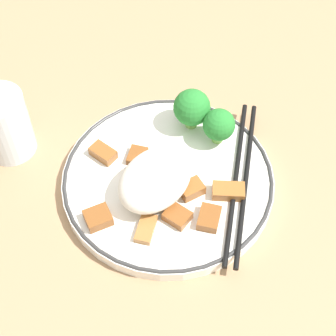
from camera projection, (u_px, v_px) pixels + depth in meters
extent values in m
plane|color=#9E7A56|center=(168.00, 185.00, 0.71)|extent=(3.00, 3.00, 0.00)
cylinder|color=white|center=(168.00, 181.00, 0.70)|extent=(0.26, 0.26, 0.02)
torus|color=#333333|center=(168.00, 178.00, 0.69)|extent=(0.26, 0.26, 0.00)
ellipsoid|color=white|center=(155.00, 179.00, 0.66)|extent=(0.10, 0.08, 0.05)
cylinder|color=#72AD4C|center=(218.00, 136.00, 0.72)|extent=(0.01, 0.01, 0.01)
sphere|color=#267A2D|center=(219.00, 125.00, 0.71)|extent=(0.04, 0.04, 0.04)
cylinder|color=#72AD4C|center=(191.00, 121.00, 0.74)|extent=(0.02, 0.02, 0.02)
sphere|color=#267A2D|center=(192.00, 107.00, 0.72)|extent=(0.05, 0.05, 0.05)
cube|color=brown|center=(103.00, 153.00, 0.71)|extent=(0.02, 0.03, 0.01)
cube|color=brown|center=(98.00, 218.00, 0.65)|extent=(0.04, 0.04, 0.01)
cube|color=brown|center=(209.00, 218.00, 0.65)|extent=(0.04, 0.03, 0.01)
cube|color=brown|center=(190.00, 190.00, 0.67)|extent=(0.03, 0.03, 0.01)
cube|color=#9E6633|center=(146.00, 229.00, 0.65)|extent=(0.04, 0.03, 0.01)
cube|color=#995B28|center=(228.00, 191.00, 0.68)|extent=(0.04, 0.04, 0.01)
cube|color=brown|center=(137.00, 157.00, 0.71)|extent=(0.03, 0.03, 0.01)
cube|color=brown|center=(177.00, 216.00, 0.66)|extent=(0.03, 0.03, 0.01)
cylinder|color=black|center=(246.00, 180.00, 0.69)|extent=(0.22, 0.12, 0.01)
cylinder|color=black|center=(236.00, 179.00, 0.69)|extent=(0.22, 0.12, 0.01)
cylinder|color=silver|center=(4.00, 125.00, 0.71)|extent=(0.07, 0.07, 0.09)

